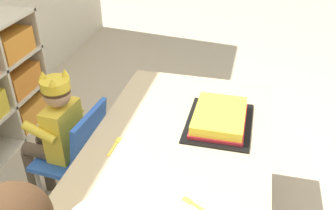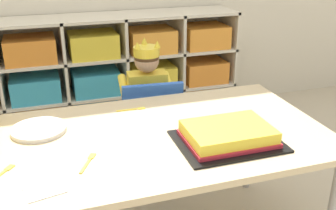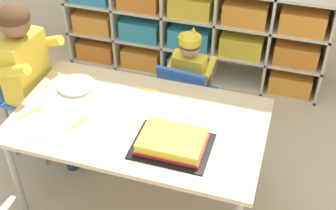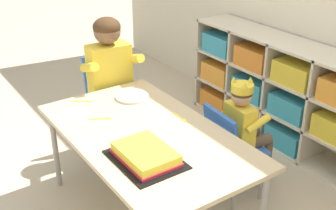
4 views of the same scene
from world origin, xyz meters
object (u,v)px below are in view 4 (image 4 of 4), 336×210
at_px(adult_helper_seated, 113,75).
at_px(fork_near_child_seat, 102,119).
at_px(child_with_crown, 245,123).
at_px(activity_table, 147,139).
at_px(classroom_chair_adult_side, 108,94).
at_px(classroom_chair_blue, 230,145).
at_px(fork_by_napkin, 180,117).
at_px(fork_beside_plate_stack, 83,101).
at_px(birthday_cake_on_tray, 146,155).
at_px(paper_plate_stack, 132,96).

bearing_deg(adult_helper_seated, fork_near_child_seat, -120.99).
height_order(child_with_crown, adult_helper_seated, adult_helper_seated).
height_order(activity_table, classroom_chair_adult_side, classroom_chair_adult_side).
xyz_separation_m(classroom_chair_blue, adult_helper_seated, (-0.86, -0.37, 0.28)).
bearing_deg(child_with_crown, fork_near_child_seat, 66.58).
bearing_deg(adult_helper_seated, fork_by_napkin, -78.13).
bearing_deg(fork_near_child_seat, classroom_chair_adult_side, -93.25).
relative_size(fork_by_napkin, fork_beside_plate_stack, 1.10).
height_order(child_with_crown, birthday_cake_on_tray, child_with_crown).
xyz_separation_m(adult_helper_seated, fork_beside_plate_stack, (0.15, -0.31, -0.06)).
bearing_deg(classroom_chair_adult_side, adult_helper_seated, -90.00).
relative_size(classroom_chair_blue, fork_by_napkin, 4.91).
height_order(paper_plate_stack, fork_near_child_seat, paper_plate_stack).
bearing_deg(birthday_cake_on_tray, classroom_chair_adult_side, 162.61).
bearing_deg(activity_table, classroom_chair_blue, 77.97).
xyz_separation_m(classroom_chair_blue, child_with_crown, (0.01, 0.11, 0.13)).
xyz_separation_m(paper_plate_stack, fork_beside_plate_stack, (-0.13, -0.30, -0.01)).
distance_m(classroom_chair_blue, fork_by_napkin, 0.39).
relative_size(classroom_chair_blue, child_with_crown, 0.78).
height_order(activity_table, classroom_chair_blue, classroom_chair_blue).
distance_m(classroom_chair_blue, birthday_cake_on_tray, 0.75).
bearing_deg(paper_plate_stack, activity_table, -20.38).
bearing_deg(fork_by_napkin, child_with_crown, -111.97).
bearing_deg(fork_by_napkin, adult_helper_seated, 8.45).
bearing_deg(paper_plate_stack, fork_by_napkin, 13.47).
relative_size(birthday_cake_on_tray, fork_near_child_seat, 3.11).
distance_m(classroom_chair_adult_side, fork_beside_plate_stack, 0.44).
height_order(classroom_chair_blue, adult_helper_seated, adult_helper_seated).
distance_m(classroom_chair_adult_side, adult_helper_seated, 0.23).
distance_m(activity_table, paper_plate_stack, 0.49).
bearing_deg(classroom_chair_blue, fork_by_napkin, 65.21).
height_order(child_with_crown, classroom_chair_adult_side, child_with_crown).
bearing_deg(fork_beside_plate_stack, fork_by_napkin, 162.61).
height_order(adult_helper_seated, paper_plate_stack, adult_helper_seated).
xyz_separation_m(birthday_cake_on_tray, fork_by_napkin, (-0.28, 0.42, -0.03)).
bearing_deg(fork_near_child_seat, activity_table, 141.68).
xyz_separation_m(child_with_crown, classroom_chair_adult_side, (-0.98, -0.47, -0.05)).
bearing_deg(fork_near_child_seat, adult_helper_seated, -98.56).
xyz_separation_m(classroom_chair_blue, fork_near_child_seat, (-0.42, -0.69, 0.22)).
height_order(birthday_cake_on_tray, fork_near_child_seat, birthday_cake_on_tray).
bearing_deg(fork_beside_plate_stack, classroom_chair_blue, 170.51).
bearing_deg(classroom_chair_adult_side, paper_plate_stack, -88.32).
xyz_separation_m(activity_table, paper_plate_stack, (-0.46, 0.17, 0.05)).
distance_m(fork_near_child_seat, fork_by_napkin, 0.48).
relative_size(birthday_cake_on_tray, paper_plate_stack, 1.79).
bearing_deg(child_with_crown, classroom_chair_blue, 90.43).
height_order(activity_table, birthday_cake_on_tray, birthday_cake_on_tray).
relative_size(adult_helper_seated, fork_by_napkin, 8.12).
distance_m(adult_helper_seated, birthday_cake_on_tray, 1.03).
bearing_deg(child_with_crown, classroom_chair_adult_side, 30.04).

